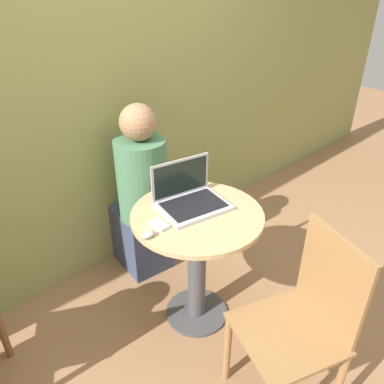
# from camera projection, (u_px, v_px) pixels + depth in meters

# --- Properties ---
(ground_plane) EXTENTS (12.00, 12.00, 0.00)m
(ground_plane) POSITION_uv_depth(u_px,v_px,m) (196.00, 313.00, 2.27)
(ground_plane) COLOR #9E704C
(back_wall) EXTENTS (7.00, 0.05, 2.60)m
(back_wall) POSITION_uv_depth(u_px,v_px,m) (99.00, 71.00, 2.14)
(back_wall) COLOR #939956
(back_wall) RESTS_ON ground_plane
(round_table) EXTENTS (0.68, 0.68, 0.72)m
(round_table) POSITION_uv_depth(u_px,v_px,m) (197.00, 247.00, 2.02)
(round_table) COLOR #4C4C51
(round_table) RESTS_ON ground_plane
(laptop) EXTENTS (0.39, 0.33, 0.23)m
(laptop) POSITION_uv_depth(u_px,v_px,m) (190.00, 198.00, 1.96)
(laptop) COLOR #B7B7BC
(laptop) RESTS_ON round_table
(cell_phone) EXTENTS (0.06, 0.10, 0.02)m
(cell_phone) POSITION_uv_depth(u_px,v_px,m) (159.00, 225.00, 1.81)
(cell_phone) COLOR silver
(cell_phone) RESTS_ON round_table
(computer_mouse) EXTENTS (0.07, 0.04, 0.03)m
(computer_mouse) POSITION_uv_depth(u_px,v_px,m) (148.00, 235.00, 1.72)
(computer_mouse) COLOR #B2B2B7
(computer_mouse) RESTS_ON round_table
(chair_empty) EXTENTS (0.51, 0.51, 0.90)m
(chair_empty) POSITION_uv_depth(u_px,v_px,m) (300.00, 325.00, 1.61)
(chair_empty) COLOR #9E7042
(chair_empty) RESTS_ON ground_plane
(person_seated) EXTENTS (0.34, 0.50, 1.17)m
(person_seated) POSITION_uv_depth(u_px,v_px,m) (140.00, 203.00, 2.43)
(person_seated) COLOR #3D4766
(person_seated) RESTS_ON ground_plane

